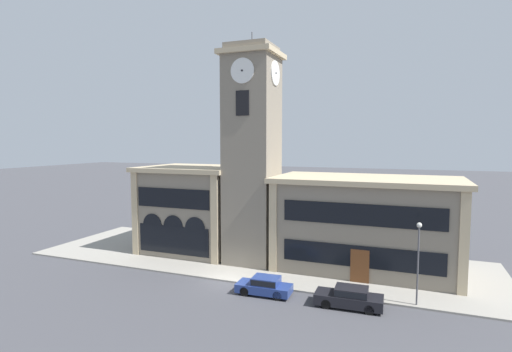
% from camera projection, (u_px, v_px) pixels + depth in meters
% --- Properties ---
extents(ground_plane, '(300.00, 300.00, 0.00)m').
position_uv_depth(ground_plane, '(226.00, 282.00, 33.22)').
color(ground_plane, '#424247').
extents(sidewalk_kerb, '(44.57, 13.75, 0.15)m').
position_uv_depth(sidewalk_kerb, '(256.00, 259.00, 39.59)').
color(sidewalk_kerb, gray).
rests_on(sidewalk_kerb, ground_plane).
extents(clock_tower, '(5.18, 5.18, 21.74)m').
position_uv_depth(clock_tower, '(252.00, 156.00, 37.73)').
color(clock_tower, gray).
rests_on(clock_tower, ground_plane).
extents(town_hall_left_wing, '(10.43, 8.86, 9.04)m').
position_uv_depth(town_hall_left_wing, '(194.00, 208.00, 42.60)').
color(town_hall_left_wing, gray).
rests_on(town_hall_left_wing, ground_plane).
extents(town_hall_right_wing, '(16.45, 8.86, 8.47)m').
position_uv_depth(town_hall_right_wing, '(366.00, 223.00, 36.15)').
color(town_hall_right_wing, gray).
rests_on(town_hall_right_wing, ground_plane).
extents(parked_car_near, '(4.25, 1.90, 1.39)m').
position_uv_depth(parked_car_near, '(265.00, 285.00, 30.43)').
color(parked_car_near, navy).
rests_on(parked_car_near, ground_plane).
extents(parked_car_mid, '(4.76, 2.00, 1.45)m').
position_uv_depth(parked_car_mid, '(350.00, 297.00, 28.10)').
color(parked_car_mid, black).
rests_on(parked_car_mid, ground_plane).
extents(street_lamp, '(0.36, 0.36, 5.90)m').
position_uv_depth(street_lamp, '(418.00, 251.00, 27.90)').
color(street_lamp, '#4C4C51').
rests_on(street_lamp, sidewalk_kerb).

